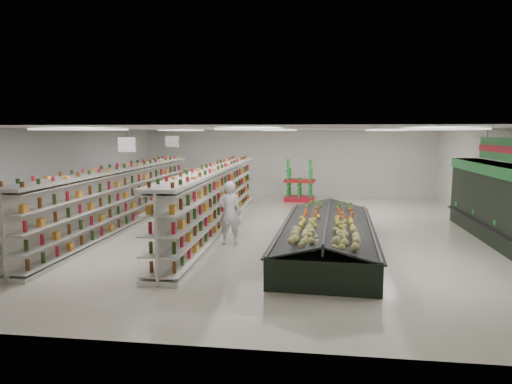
# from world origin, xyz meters

# --- Properties ---
(floor) EXTENTS (16.00, 16.00, 0.00)m
(floor) POSITION_xyz_m (0.00, 0.00, 0.00)
(floor) COLOR beige
(floor) RESTS_ON ground
(ceiling) EXTENTS (14.00, 16.00, 0.02)m
(ceiling) POSITION_xyz_m (0.00, 0.00, 3.20)
(ceiling) COLOR white
(ceiling) RESTS_ON wall_back
(wall_back) EXTENTS (14.00, 0.02, 3.20)m
(wall_back) POSITION_xyz_m (0.00, 8.00, 1.60)
(wall_back) COLOR silver
(wall_back) RESTS_ON floor
(wall_front) EXTENTS (14.00, 0.02, 3.20)m
(wall_front) POSITION_xyz_m (0.00, -8.00, 1.60)
(wall_front) COLOR silver
(wall_front) RESTS_ON floor
(wall_left) EXTENTS (0.02, 16.00, 3.20)m
(wall_left) POSITION_xyz_m (-7.00, 0.00, 1.60)
(wall_left) COLOR silver
(wall_left) RESTS_ON floor
(wall_right) EXTENTS (0.02, 16.00, 3.20)m
(wall_right) POSITION_xyz_m (7.00, 0.00, 1.60)
(wall_right) COLOR silver
(wall_right) RESTS_ON floor
(produce_wall_case) EXTENTS (0.93, 8.00, 2.20)m
(produce_wall_case) POSITION_xyz_m (6.53, -1.50, 1.24)
(produce_wall_case) COLOR black
(produce_wall_case) RESTS_ON floor
(aisle_sign_near) EXTENTS (0.52, 0.06, 0.75)m
(aisle_sign_near) POSITION_xyz_m (-3.80, -2.00, 2.75)
(aisle_sign_near) COLOR white
(aisle_sign_near) RESTS_ON ceiling
(aisle_sign_far) EXTENTS (0.52, 0.06, 0.75)m
(aisle_sign_far) POSITION_xyz_m (-3.80, 2.00, 2.75)
(aisle_sign_far) COLOR white
(aisle_sign_far) RESTS_ON ceiling
(hortifruti_banner) EXTENTS (0.12, 3.20, 0.95)m
(hortifruti_banner) POSITION_xyz_m (6.25, -1.50, 2.65)
(hortifruti_banner) COLOR #1E712F
(hortifruti_banner) RESTS_ON ceiling
(gondola_left) EXTENTS (0.94, 11.36, 1.97)m
(gondola_left) POSITION_xyz_m (-4.82, -0.18, 0.90)
(gondola_left) COLOR beige
(gondola_left) RESTS_ON floor
(gondola_center) EXTENTS (0.92, 11.43, 1.98)m
(gondola_center) POSITION_xyz_m (-1.74, 0.06, 0.91)
(gondola_center) COLOR beige
(gondola_center) RESTS_ON floor
(produce_island) EXTENTS (2.73, 6.71, 0.99)m
(produce_island) POSITION_xyz_m (1.73, -2.36, 0.45)
(produce_island) COLOR black
(produce_island) RESTS_ON floor
(soda_endcap) EXTENTS (1.41, 1.00, 1.73)m
(soda_endcap) POSITION_xyz_m (0.70, 6.28, 0.84)
(soda_endcap) COLOR red
(soda_endcap) RESTS_ON floor
(shopper_main) EXTENTS (0.69, 0.50, 1.77)m
(shopper_main) POSITION_xyz_m (-0.93, -1.98, 0.89)
(shopper_main) COLOR white
(shopper_main) RESTS_ON floor
(shopper_background) EXTENTS (0.55, 0.81, 1.56)m
(shopper_background) POSITION_xyz_m (-4.10, 5.00, 0.78)
(shopper_background) COLOR tan
(shopper_background) RESTS_ON floor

